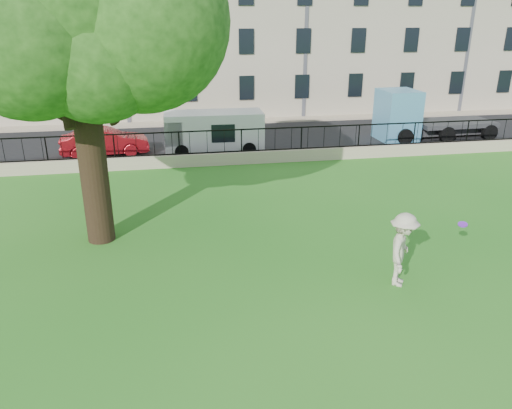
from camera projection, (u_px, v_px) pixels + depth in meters
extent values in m
plane|color=#21721B|center=(307.00, 286.00, 13.57)|extent=(120.00, 120.00, 0.00)
cube|color=tan|center=(242.00, 158.00, 24.49)|extent=(50.00, 0.40, 0.60)
cube|color=black|center=(242.00, 151.00, 24.37)|extent=(50.00, 0.05, 0.06)
cube|color=black|center=(241.00, 130.00, 23.98)|extent=(50.00, 0.05, 0.06)
cube|color=black|center=(230.00, 141.00, 28.91)|extent=(60.00, 9.00, 0.01)
cube|color=tan|center=(220.00, 122.00, 33.67)|extent=(60.00, 1.40, 0.12)
cube|color=beige|center=(209.00, 19.00, 36.60)|extent=(56.00, 10.00, 13.00)
cylinder|color=black|center=(94.00, 170.00, 15.51)|extent=(0.87, 0.87, 4.75)
sphere|color=#1B4312|center=(140.00, 21.00, 13.51)|extent=(4.95, 4.95, 4.95)
sphere|color=#1B4312|center=(20.00, 10.00, 14.31)|extent=(5.35, 5.35, 5.35)
imported|color=beige|center=(402.00, 250.00, 13.31)|extent=(1.37, 1.54, 2.06)
cylinder|color=purple|center=(463.00, 224.00, 14.30)|extent=(0.30, 0.31, 0.12)
imported|color=#B4161F|center=(105.00, 142.00, 25.76)|extent=(4.52, 1.95, 1.45)
cube|color=silver|center=(214.00, 132.00, 26.24)|extent=(5.15, 2.12, 2.14)
cube|color=#549CC7|center=(435.00, 114.00, 29.16)|extent=(6.90, 2.60, 2.87)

